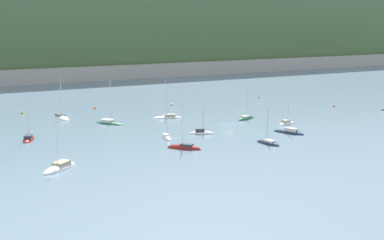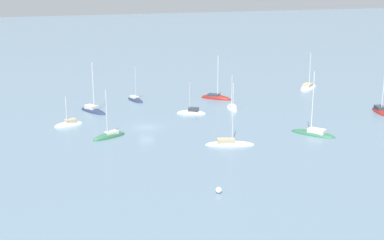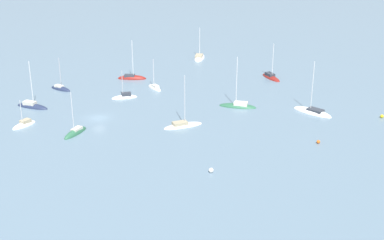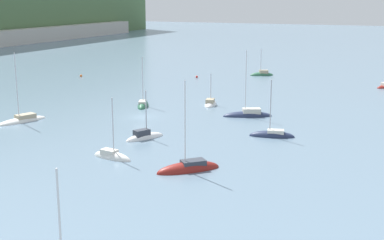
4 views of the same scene
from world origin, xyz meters
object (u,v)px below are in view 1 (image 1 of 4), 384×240
(sailboat_0, at_px, (268,144))
(sailboat_7, at_px, (202,133))
(sailboat_8, at_px, (61,118))
(sailboat_9, at_px, (184,148))
(mooring_buoy_2, at_px, (22,113))
(sailboat_5, at_px, (166,138))
(sailboat_4, at_px, (289,133))
(sailboat_11, at_px, (168,118))
(sailboat_1, at_px, (60,168))
(sailboat_3, at_px, (110,123))
(sailboat_10, at_px, (287,124))
(mooring_buoy_1, at_px, (172,104))
(mooring_buoy_0, at_px, (259,97))
(sailboat_12, at_px, (29,139))
(mooring_buoy_4, at_px, (95,108))
(mooring_buoy_3, at_px, (334,106))
(sailboat_2, at_px, (246,119))

(sailboat_0, height_order, sailboat_7, sailboat_0)
(sailboat_7, relative_size, sailboat_8, 0.60)
(sailboat_9, xyz_separation_m, mooring_buoy_2, (-22.02, 56.25, 0.27))
(sailboat_5, distance_m, mooring_buoy_2, 51.50)
(sailboat_4, bearing_deg, sailboat_11, 3.43)
(sailboat_1, bearing_deg, sailboat_7, 161.52)
(sailboat_3, distance_m, sailboat_4, 44.49)
(sailboat_1, distance_m, mooring_buoy_2, 59.46)
(sailboat_0, xyz_separation_m, sailboat_10, (16.70, 15.47, 0.02))
(sailboat_5, height_order, sailboat_10, sailboat_5)
(sailboat_10, relative_size, sailboat_11, 0.56)
(mooring_buoy_1, bearing_deg, sailboat_11, -118.09)
(mooring_buoy_0, bearing_deg, sailboat_0, -122.80)
(sailboat_12, height_order, mooring_buoy_2, sailboat_12)
(sailboat_4, height_order, sailboat_11, sailboat_11)
(mooring_buoy_4, bearing_deg, sailboat_4, -60.52)
(sailboat_10, height_order, mooring_buoy_3, sailboat_10)
(sailboat_1, bearing_deg, mooring_buoy_4, -152.26)
(sailboat_3, bearing_deg, mooring_buoy_1, 90.57)
(sailboat_9, bearing_deg, mooring_buoy_4, -43.50)
(sailboat_0, relative_size, sailboat_9, 0.79)
(sailboat_0, relative_size, sailboat_8, 0.71)
(mooring_buoy_1, bearing_deg, sailboat_5, -116.69)
(sailboat_0, height_order, sailboat_1, sailboat_1)
(sailboat_7, relative_size, sailboat_12, 0.74)
(sailboat_2, distance_m, sailboat_10, 11.64)
(sailboat_2, xyz_separation_m, mooring_buoy_1, (-7.97, 28.96, 0.32))
(sailboat_12, bearing_deg, sailboat_1, -160.66)
(mooring_buoy_3, bearing_deg, mooring_buoy_0, 110.11)
(mooring_buoy_0, bearing_deg, mooring_buoy_3, -69.89)
(sailboat_9, relative_size, sailboat_11, 0.98)
(sailboat_10, relative_size, mooring_buoy_4, 9.55)
(sailboat_12, height_order, mooring_buoy_4, sailboat_12)
(mooring_buoy_0, bearing_deg, mooring_buoy_2, 176.10)
(mooring_buoy_4, bearing_deg, sailboat_1, -112.75)
(sailboat_10, bearing_deg, mooring_buoy_2, 128.26)
(sailboat_2, xyz_separation_m, sailboat_5, (-28.20, -11.29, 0.00))
(sailboat_2, distance_m, mooring_buoy_2, 61.71)
(sailboat_9, relative_size, mooring_buoy_0, 19.39)
(sailboat_1, distance_m, sailboat_3, 40.88)
(sailboat_7, bearing_deg, mooring_buoy_0, 70.46)
(sailboat_1, relative_size, mooring_buoy_1, 11.79)
(sailboat_10, distance_m, mooring_buoy_4, 56.89)
(sailboat_0, bearing_deg, sailboat_2, -37.06)
(mooring_buoy_2, distance_m, mooring_buoy_3, 90.11)
(sailboat_11, xyz_separation_m, mooring_buoy_3, (51.44, -6.70, 0.14))
(sailboat_2, xyz_separation_m, sailboat_12, (-55.32, 1.80, 0.05))
(sailboat_12, height_order, mooring_buoy_3, sailboat_12)
(sailboat_0, relative_size, sailboat_10, 1.38)
(sailboat_0, distance_m, sailboat_3, 42.82)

